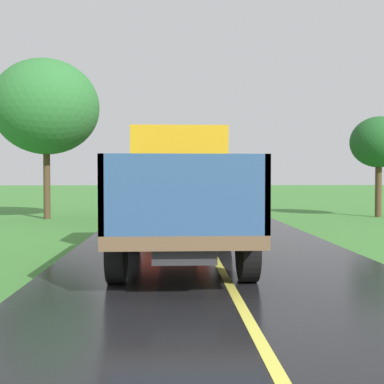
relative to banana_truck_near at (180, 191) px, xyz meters
The scene contains 4 objects.
banana_truck_near is the anchor object (origin of this frame).
banana_truck_far 9.64m from the banana_truck_near, 90.36° to the left, with size 2.38×5.85×2.80m.
roadside_tree_near_left 14.01m from the banana_truck_near, 50.06° to the left, with size 2.48×2.48×4.41m.
roadside_tree_mid_right 12.08m from the banana_truck_near, 117.61° to the left, with size 4.40×4.40×6.66m.
Camera 1 is at (-0.92, 0.06, 1.77)m, focal length 45.09 mm.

